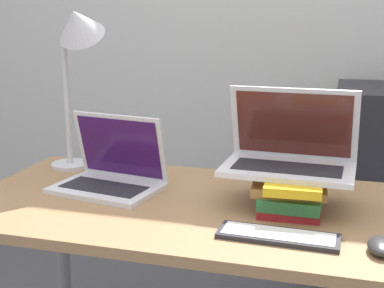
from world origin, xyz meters
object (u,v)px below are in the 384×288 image
laptop_on_books (290,154)px  mouse (381,246)px  laptop_left (111,174)px  book_stack (292,191)px  wireless_keyboard (278,236)px  desk_lamp (76,43)px

laptop_on_books → mouse: laptop_on_books is taller
laptop_left → book_stack: (0.58, -0.03, 0.01)m
wireless_keyboard → laptop_on_books: bearing=91.0°
mouse → book_stack: bearing=134.6°
wireless_keyboard → mouse: (0.24, -0.01, 0.01)m
desk_lamp → book_stack: bearing=-13.6°
book_stack → wireless_keyboard: bearing=-92.6°
laptop_left → mouse: laptop_left is taller
laptop_on_books → mouse: 0.40m
laptop_left → laptop_on_books: bearing=1.5°
wireless_keyboard → desk_lamp: desk_lamp is taller
laptop_left → mouse: (0.81, -0.27, -0.03)m
book_stack → mouse: size_ratio=2.75×
desk_lamp → mouse: bearing=-22.9°
laptop_left → laptop_on_books: (0.56, 0.01, 0.10)m
laptop_on_books → desk_lamp: 0.82m
book_stack → mouse: 0.33m
laptop_left → wireless_keyboard: 0.62m
book_stack → laptop_on_books: (-0.01, 0.04, 0.10)m
book_stack → mouse: book_stack is taller
wireless_keyboard → mouse: 0.24m
wireless_keyboard → mouse: bearing=-3.5°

